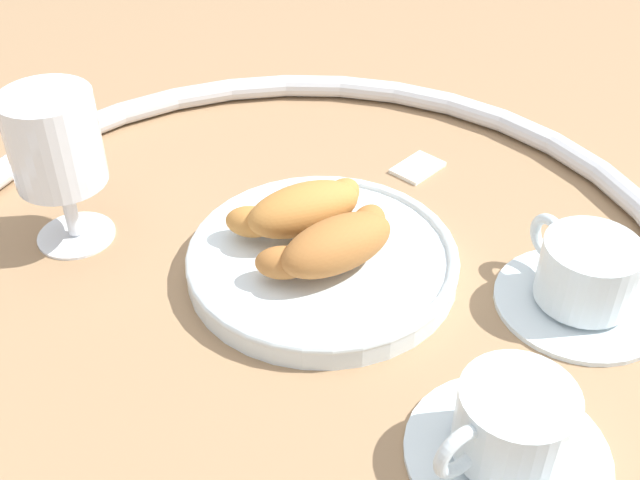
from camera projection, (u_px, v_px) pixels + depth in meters
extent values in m
plane|color=#997551|center=(297.00, 279.00, 0.66)|extent=(2.20, 2.20, 0.00)
torus|color=silver|center=(297.00, 268.00, 0.65)|extent=(0.67, 0.67, 0.02)
cylinder|color=silver|center=(320.00, 259.00, 0.67)|extent=(0.23, 0.23, 0.02)
torus|color=silver|center=(320.00, 251.00, 0.66)|extent=(0.23, 0.23, 0.01)
ellipsoid|color=#AD6B33|center=(337.00, 245.00, 0.63)|extent=(0.11, 0.06, 0.04)
ellipsoid|color=#AD6B33|center=(370.00, 226.00, 0.66)|extent=(0.05, 0.05, 0.03)
ellipsoid|color=#AD6B33|center=(283.00, 263.00, 0.62)|extent=(0.05, 0.04, 0.03)
ellipsoid|color=#BC7A38|center=(304.00, 209.00, 0.66)|extent=(0.10, 0.05, 0.04)
ellipsoid|color=#BC7A38|center=(341.00, 196.00, 0.69)|extent=(0.05, 0.05, 0.03)
ellipsoid|color=#BC7A38|center=(251.00, 222.00, 0.66)|extent=(0.05, 0.05, 0.03)
cylinder|color=silver|center=(580.00, 300.00, 0.63)|extent=(0.14, 0.14, 0.01)
cylinder|color=silver|center=(588.00, 271.00, 0.62)|extent=(0.08, 0.08, 0.05)
cylinder|color=brown|center=(594.00, 249.00, 0.60)|extent=(0.07, 0.07, 0.01)
torus|color=silver|center=(549.00, 238.00, 0.64)|extent=(0.01, 0.04, 0.04)
cylinder|color=silver|center=(507.00, 452.00, 0.52)|extent=(0.14, 0.14, 0.01)
cylinder|color=silver|center=(514.00, 422.00, 0.50)|extent=(0.08, 0.08, 0.05)
cylinder|color=brown|center=(520.00, 399.00, 0.49)|extent=(0.07, 0.07, 0.01)
torus|color=silver|center=(461.00, 451.00, 0.48)|extent=(0.04, 0.01, 0.04)
cylinder|color=white|center=(76.00, 234.00, 0.71)|extent=(0.07, 0.07, 0.01)
cylinder|color=white|center=(70.00, 207.00, 0.69)|extent=(0.01, 0.01, 0.05)
cylinder|color=white|center=(54.00, 140.00, 0.65)|extent=(0.08, 0.08, 0.08)
cylinder|color=gold|center=(54.00, 143.00, 0.65)|extent=(0.07, 0.07, 0.07)
cube|color=white|center=(418.00, 166.00, 0.79)|extent=(0.06, 0.05, 0.01)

